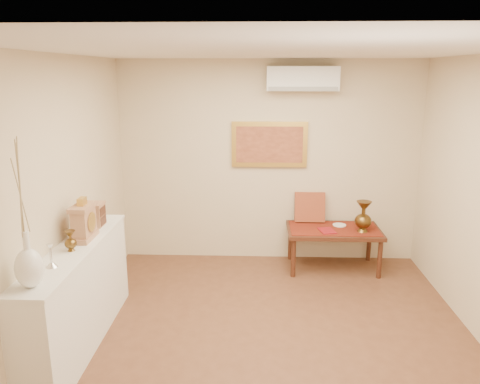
{
  "coord_description": "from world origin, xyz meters",
  "views": [
    {
      "loc": [
        -0.15,
        -3.94,
        2.53
      ],
      "look_at": [
        -0.35,
        1.15,
        1.22
      ],
      "focal_mm": 35.0,
      "sensor_mm": 36.0,
      "label": 1
    }
  ],
  "objects_px": {
    "brass_urn_tall": "(363,213)",
    "display_ledge": "(78,296)",
    "wooden_chest": "(96,214)",
    "white_vase": "(23,217)",
    "low_table": "(334,233)",
    "mantel_clock": "(84,222)"
  },
  "relations": [
    {
      "from": "display_ledge",
      "to": "wooden_chest",
      "type": "xyz_separation_m",
      "value": [
        0.0,
        0.62,
        0.61
      ]
    },
    {
      "from": "low_table",
      "to": "display_ledge",
      "type": "bearing_deg",
      "value": -144.9
    },
    {
      "from": "mantel_clock",
      "to": "low_table",
      "type": "distance_m",
      "value": 3.19
    },
    {
      "from": "white_vase",
      "to": "brass_urn_tall",
      "type": "height_order",
      "value": "white_vase"
    },
    {
      "from": "mantel_clock",
      "to": "wooden_chest",
      "type": "xyz_separation_m",
      "value": [
        -0.03,
        0.4,
        -0.05
      ]
    },
    {
      "from": "white_vase",
      "to": "brass_urn_tall",
      "type": "xyz_separation_m",
      "value": [
        3.02,
        2.58,
        -0.73
      ]
    },
    {
      "from": "white_vase",
      "to": "wooden_chest",
      "type": "relative_size",
      "value": 4.49
    },
    {
      "from": "white_vase",
      "to": "brass_urn_tall",
      "type": "distance_m",
      "value": 4.04
    },
    {
      "from": "white_vase",
      "to": "mantel_clock",
      "type": "height_order",
      "value": "white_vase"
    },
    {
      "from": "brass_urn_tall",
      "to": "display_ledge",
      "type": "bearing_deg",
      "value": -149.61
    },
    {
      "from": "display_ledge",
      "to": "wooden_chest",
      "type": "bearing_deg",
      "value": 89.83
    },
    {
      "from": "mantel_clock",
      "to": "wooden_chest",
      "type": "height_order",
      "value": "mantel_clock"
    },
    {
      "from": "low_table",
      "to": "mantel_clock",
      "type": "bearing_deg",
      "value": -147.95
    },
    {
      "from": "wooden_chest",
      "to": "low_table",
      "type": "height_order",
      "value": "wooden_chest"
    },
    {
      "from": "brass_urn_tall",
      "to": "low_table",
      "type": "relative_size",
      "value": 0.4
    },
    {
      "from": "white_vase",
      "to": "wooden_chest",
      "type": "bearing_deg",
      "value": 89.8
    },
    {
      "from": "mantel_clock",
      "to": "white_vase",
      "type": "bearing_deg",
      "value": -91.73
    },
    {
      "from": "brass_urn_tall",
      "to": "display_ledge",
      "type": "relative_size",
      "value": 0.24
    },
    {
      "from": "white_vase",
      "to": "mantel_clock",
      "type": "xyz_separation_m",
      "value": [
        0.03,
        1.03,
        -0.37
      ]
    },
    {
      "from": "wooden_chest",
      "to": "brass_urn_tall",
      "type": "bearing_deg",
      "value": 20.79
    },
    {
      "from": "wooden_chest",
      "to": "low_table",
      "type": "distance_m",
      "value": 3.02
    },
    {
      "from": "wooden_chest",
      "to": "mantel_clock",
      "type": "bearing_deg",
      "value": -86.27
    }
  ]
}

